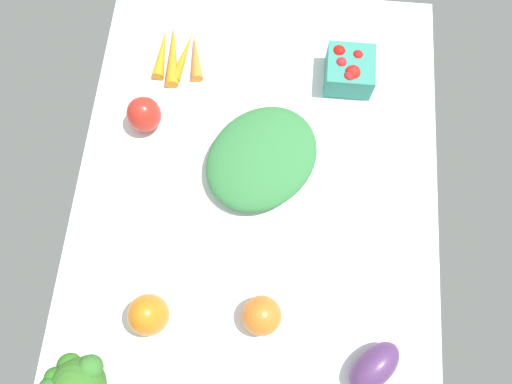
{
  "coord_description": "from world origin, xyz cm",
  "views": [
    {
      "loc": [
        -32.71,
        -2.9,
        101.88
      ],
      "look_at": [
        0.0,
        0.0,
        4.0
      ],
      "focal_mm": 35.16,
      "sensor_mm": 36.0,
      "label": 1
    }
  ],
  "objects": [
    {
      "name": "broccoli_head",
      "position": [
        -39.31,
        27.64,
        9.8
      ],
      "size": [
        10.28,
        10.72,
        12.56
      ],
      "color": "#9DC377",
      "rests_on": "tablecloth"
    },
    {
      "name": "heirloom_tomato_orange",
      "position": [
        -24.79,
        -3.27,
        5.77
      ],
      "size": [
        7.53,
        7.53,
        7.53
      ],
      "primitive_type": "sphere",
      "color": "orange",
      "rests_on": "tablecloth"
    },
    {
      "name": "bell_pepper_orange",
      "position": [
        -26.61,
        17.57,
        7.02
      ],
      "size": [
        9.92,
        9.92,
        10.05
      ],
      "primitive_type": "ellipsoid",
      "rotation": [
        0.0,
        0.0,
        1.2
      ],
      "color": "orange",
      "rests_on": "tablecloth"
    },
    {
      "name": "leafy_greens_clump",
      "position": [
        7.22,
        -0.56,
        5.18
      ],
      "size": [
        33.1,
        32.18,
        6.36
      ],
      "primitive_type": "ellipsoid",
      "rotation": [
        0.0,
        0.0,
        2.5
      ],
      "color": "#347B3F",
      "rests_on": "tablecloth"
    },
    {
      "name": "bell_pepper_red",
      "position": [
        14.51,
        25.21,
        6.22
      ],
      "size": [
        9.73,
        9.73,
        8.43
      ],
      "primitive_type": "ellipsoid",
      "rotation": [
        0.0,
        0.0,
        3.58
      ],
      "color": "red",
      "rests_on": "tablecloth"
    },
    {
      "name": "carrot_bunch",
      "position": [
        31.71,
        20.91,
        3.38
      ],
      "size": [
        16.47,
        11.66,
        2.96
      ],
      "color": "orange",
      "rests_on": "tablecloth"
    },
    {
      "name": "berry_basket",
      "position": [
        29.52,
        -18.03,
        5.76
      ],
      "size": [
        10.34,
        10.34,
        8.18
      ],
      "color": "teal",
      "rests_on": "tablecloth"
    },
    {
      "name": "tablecloth",
      "position": [
        0.0,
        0.0,
        1.0
      ],
      "size": [
        104.0,
        76.0,
        2.0
      ],
      "primitive_type": "cube",
      "color": "white",
      "rests_on": "ground"
    },
    {
      "name": "eggplant",
      "position": [
        -31.98,
        -24.55,
        5.18
      ],
      "size": [
        12.5,
        12.36,
        6.37
      ],
      "primitive_type": "ellipsoid",
      "rotation": [
        0.0,
        0.0,
        5.52
      ],
      "color": "#523164",
      "rests_on": "tablecloth"
    }
  ]
}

